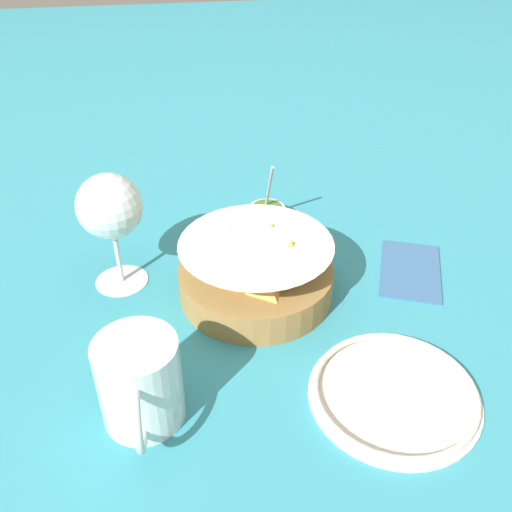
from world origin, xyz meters
TOP-DOWN VIEW (x-y plane):
  - ground_plane at (0.00, 0.00)m, footprint 4.00×4.00m
  - food_basket at (-0.01, 0.04)m, footprint 0.22×0.22m
  - sauce_cup at (-0.20, 0.09)m, footprint 0.07×0.06m
  - wine_glass at (-0.07, -0.15)m, footprint 0.09×0.09m
  - beer_mug at (0.18, -0.12)m, footprint 0.13×0.09m
  - side_plate at (0.20, 0.16)m, footprint 0.20×0.20m
  - napkin at (-0.03, 0.28)m, footprint 0.17×0.13m

SIDE VIEW (x-z plane):
  - ground_plane at x=0.00m, z-range 0.00..0.00m
  - napkin at x=-0.03m, z-range 0.00..0.01m
  - side_plate at x=0.20m, z-range 0.00..0.01m
  - sauce_cup at x=-0.20m, z-range -0.04..0.08m
  - food_basket at x=-0.01m, z-range -0.01..0.09m
  - beer_mug at x=0.18m, z-range 0.00..0.10m
  - wine_glass at x=-0.07m, z-range 0.04..0.21m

